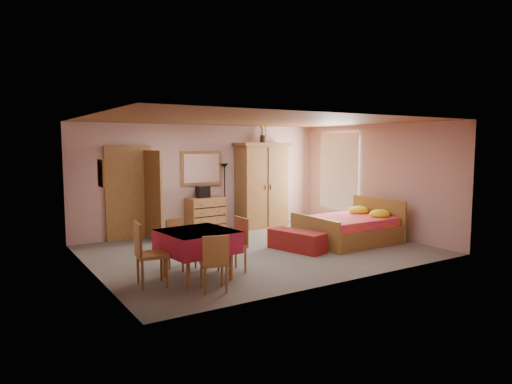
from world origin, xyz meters
TOP-DOWN VIEW (x-y plane):
  - floor at (0.00, 0.00)m, footprint 6.50×6.50m
  - ceiling at (0.00, 0.00)m, footprint 6.50×6.50m
  - wall_back at (0.00, 2.50)m, footprint 6.50×0.10m
  - wall_front at (0.00, -2.50)m, footprint 6.50×0.10m
  - wall_left at (-3.25, 0.00)m, footprint 0.10×5.00m
  - wall_right at (3.25, 0.00)m, footprint 0.10×5.00m
  - doorway at (-1.90, 2.47)m, footprint 1.06×0.12m
  - window at (3.21, 1.20)m, footprint 0.08×1.40m
  - picture_left at (-3.22, -0.60)m, footprint 0.04×0.32m
  - picture_back at (2.35, 2.47)m, footprint 0.30×0.04m
  - chest_of_drawers at (-0.10, 2.26)m, footprint 0.94×0.52m
  - wall_mirror at (-0.10, 2.47)m, footprint 1.06×0.11m
  - stereo at (-0.17, 2.27)m, footprint 0.31×0.23m
  - floor_lamp at (0.46, 2.34)m, footprint 0.26×0.26m
  - wardrobe at (1.45, 2.18)m, footprint 1.40×0.73m
  - sunflower_vase at (1.57, 2.30)m, footprint 0.22×0.22m
  - bed at (2.02, -0.40)m, footprint 1.97×1.55m
  - bench at (0.61, -0.44)m, footprint 0.74×1.27m
  - dining_table at (-1.90, -1.12)m, footprint 1.15×1.15m
  - chair_south at (-1.96, -1.80)m, footprint 0.48×0.48m
  - chair_north at (-1.87, -0.44)m, footprint 0.51×0.51m
  - chair_west at (-2.64, -1.10)m, footprint 0.50×0.50m
  - chair_east at (-1.24, -1.07)m, footprint 0.42×0.42m

SIDE VIEW (x-z plane):
  - floor at x=0.00m, z-range 0.00..0.00m
  - bench at x=0.61m, z-range 0.00..0.40m
  - dining_table at x=-1.90m, z-range 0.00..0.78m
  - chair_south at x=-1.96m, z-range 0.00..0.85m
  - chest_of_drawers at x=-0.10m, z-range 0.00..0.86m
  - chair_north at x=-1.87m, z-range 0.00..0.86m
  - chair_east at x=-1.24m, z-range 0.00..0.91m
  - bed at x=2.02m, z-range 0.00..0.91m
  - chair_west at x=-2.64m, z-range 0.00..0.98m
  - floor_lamp at x=0.46m, z-range 0.00..1.66m
  - stereo at x=-0.17m, z-range 0.86..1.14m
  - doorway at x=-1.90m, z-range -0.05..2.10m
  - wardrobe at x=1.45m, z-range 0.00..2.17m
  - wall_back at x=0.00m, z-range 0.00..2.60m
  - wall_front at x=0.00m, z-range 0.00..2.60m
  - wall_left at x=-3.25m, z-range 0.00..2.60m
  - wall_right at x=3.25m, z-range 0.00..2.60m
  - window at x=3.21m, z-range 0.48..2.42m
  - picture_back at x=2.35m, z-range 1.35..1.75m
  - wall_mirror at x=-0.10m, z-range 1.13..1.97m
  - picture_left at x=-3.22m, z-range 1.49..1.91m
  - sunflower_vase at x=1.57m, z-range 2.17..2.70m
  - ceiling at x=0.00m, z-range 2.60..2.60m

